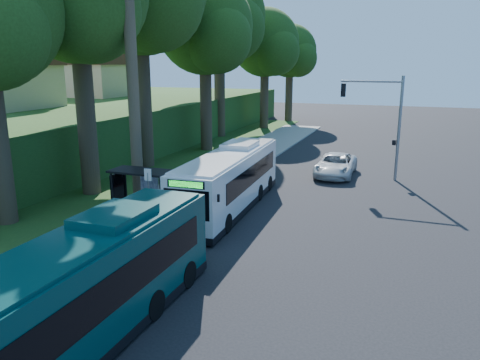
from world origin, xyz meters
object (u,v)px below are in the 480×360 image
at_px(bus_shelter, 139,183).
at_px(teal_bus, 80,292).
at_px(white_bus, 230,179).
at_px(pickup, 336,165).

bearing_deg(bus_shelter, teal_bus, -66.00).
relative_size(white_bus, pickup, 2.09).
distance_m(white_bus, teal_bus, 13.57).
height_order(bus_shelter, white_bus, white_bus).
height_order(bus_shelter, pickup, bus_shelter).
xyz_separation_m(bus_shelter, pickup, (7.99, 12.90, -1.04)).
bearing_deg(pickup, bus_shelter, -122.40).
height_order(teal_bus, pickup, teal_bus).
xyz_separation_m(teal_bus, pickup, (3.33, 23.36, -0.93)).
distance_m(bus_shelter, pickup, 15.21).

